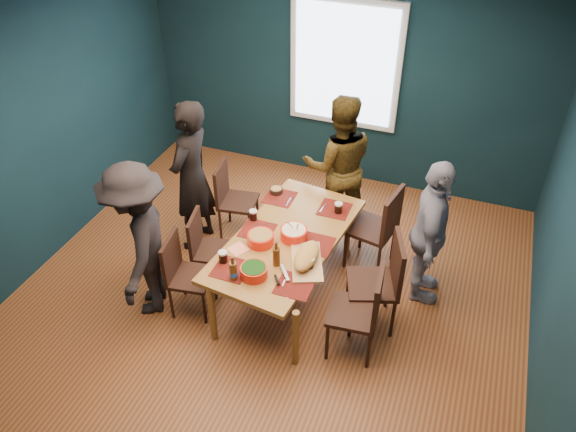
# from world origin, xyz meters

# --- Properties ---
(room) EXTENTS (5.01, 5.01, 2.71)m
(room) POSITION_xyz_m (0.00, 0.27, 1.37)
(room) COLOR #94572B
(room) RESTS_ON ground
(dining_table) EXTENTS (1.14, 1.94, 0.70)m
(dining_table) POSITION_xyz_m (0.12, 0.18, 0.63)
(dining_table) COLOR olive
(dining_table) RESTS_ON floor
(chair_left_far) EXTENTS (0.46, 0.46, 0.89)m
(chair_left_far) POSITION_xyz_m (-0.81, 0.87, 0.52)
(chair_left_far) COLOR black
(chair_left_far) RESTS_ON floor
(chair_left_mid) EXTENTS (0.44, 0.44, 0.82)m
(chair_left_mid) POSITION_xyz_m (-0.71, 0.04, 0.48)
(chair_left_mid) COLOR black
(chair_left_mid) RESTS_ON floor
(chair_left_near) EXTENTS (0.44, 0.44, 0.86)m
(chair_left_near) POSITION_xyz_m (-0.72, -0.40, 0.50)
(chair_left_near) COLOR black
(chair_left_near) RESTS_ON floor
(chair_right_far) EXTENTS (0.52, 0.52, 0.99)m
(chair_right_far) POSITION_xyz_m (0.90, 0.86, 0.58)
(chair_right_far) COLOR black
(chair_right_far) RESTS_ON floor
(chair_right_mid) EXTENTS (0.58, 0.58, 1.00)m
(chair_right_mid) POSITION_xyz_m (1.11, 0.09, 0.58)
(chair_right_mid) COLOR black
(chair_right_mid) RESTS_ON floor
(chair_right_near) EXTENTS (0.47, 0.47, 0.96)m
(chair_right_near) POSITION_xyz_m (1.03, -0.31, 0.56)
(chair_right_near) COLOR black
(chair_right_near) RESTS_ON floor
(person_far_left) EXTENTS (0.42, 0.64, 1.74)m
(person_far_left) POSITION_xyz_m (-1.10, 0.57, 0.87)
(person_far_left) COLOR black
(person_far_left) RESTS_ON floor
(person_back) EXTENTS (0.99, 0.89, 1.66)m
(person_back) POSITION_xyz_m (0.28, 1.40, 0.83)
(person_back) COLOR black
(person_back) RESTS_ON floor
(person_right) EXTENTS (0.49, 0.95, 1.56)m
(person_right) POSITION_xyz_m (1.41, 0.61, 0.78)
(person_right) COLOR silver
(person_right) RESTS_ON floor
(person_near_left) EXTENTS (0.95, 1.20, 1.62)m
(person_near_left) POSITION_xyz_m (-1.07, -0.48, 0.81)
(person_near_left) COLOR black
(person_near_left) RESTS_ON floor
(bowl_salad) EXTENTS (0.26, 0.26, 0.11)m
(bowl_salad) POSITION_xyz_m (-0.08, 0.01, 0.75)
(bowl_salad) COLOR red
(bowl_salad) RESTS_ON dining_table
(bowl_dumpling) EXTENTS (0.26, 0.26, 0.24)m
(bowl_dumpling) POSITION_xyz_m (0.19, 0.19, 0.76)
(bowl_dumpling) COLOR red
(bowl_dumpling) RESTS_ON dining_table
(bowl_herbs) EXTENTS (0.24, 0.24, 0.11)m
(bowl_herbs) POSITION_xyz_m (0.04, -0.43, 0.76)
(bowl_herbs) COLOR red
(bowl_herbs) RESTS_ON dining_table
(cutting_board) EXTENTS (0.46, 0.69, 0.15)m
(cutting_board) POSITION_xyz_m (0.42, -0.10, 0.77)
(cutting_board) COLOR tan
(cutting_board) RESTS_ON dining_table
(small_bowl) EXTENTS (0.14, 0.14, 0.06)m
(small_bowl) POSITION_xyz_m (-0.24, 0.84, 0.73)
(small_bowl) COLOR black
(small_bowl) RESTS_ON dining_table
(beer_bottle_a) EXTENTS (0.07, 0.07, 0.26)m
(beer_bottle_a) POSITION_xyz_m (-0.11, -0.53, 0.79)
(beer_bottle_a) COLOR #4A280D
(beer_bottle_a) RESTS_ON dining_table
(beer_bottle_b) EXTENTS (0.07, 0.07, 0.26)m
(beer_bottle_b) POSITION_xyz_m (0.18, -0.22, 0.80)
(beer_bottle_b) COLOR #4A280D
(beer_bottle_b) RESTS_ON dining_table
(cola_glass_a) EXTENTS (0.08, 0.08, 0.12)m
(cola_glass_a) POSITION_xyz_m (-0.29, -0.35, 0.76)
(cola_glass_a) COLOR black
(cola_glass_a) RESTS_ON dining_table
(cola_glass_b) EXTENTS (0.08, 0.08, 0.12)m
(cola_glass_b) POSITION_xyz_m (0.47, -0.16, 0.76)
(cola_glass_b) COLOR black
(cola_glass_b) RESTS_ON dining_table
(cola_glass_c) EXTENTS (0.08, 0.08, 0.12)m
(cola_glass_c) POSITION_xyz_m (0.48, 0.74, 0.76)
(cola_glass_c) COLOR black
(cola_glass_c) RESTS_ON dining_table
(cola_glass_d) EXTENTS (0.08, 0.08, 0.11)m
(cola_glass_d) POSITION_xyz_m (-0.28, 0.32, 0.76)
(cola_glass_d) COLOR black
(cola_glass_d) RESTS_ON dining_table
(napkin_a) EXTENTS (0.18, 0.18, 0.00)m
(napkin_a) POSITION_xyz_m (0.49, 0.17, 0.70)
(napkin_a) COLOR #F68567
(napkin_a) RESTS_ON dining_table
(napkin_b) EXTENTS (0.22, 0.22, 0.00)m
(napkin_b) POSITION_xyz_m (-0.24, -0.15, 0.70)
(napkin_b) COLOR #F68567
(napkin_b) RESTS_ON dining_table
(napkin_c) EXTENTS (0.18, 0.18, 0.00)m
(napkin_c) POSITION_xyz_m (0.44, -0.50, 0.70)
(napkin_c) COLOR #F68567
(napkin_c) RESTS_ON dining_table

